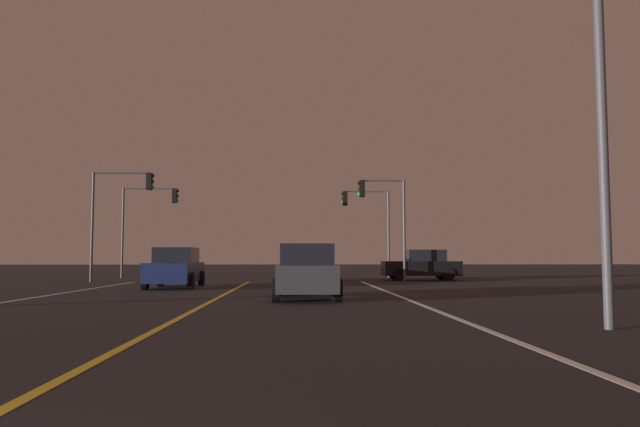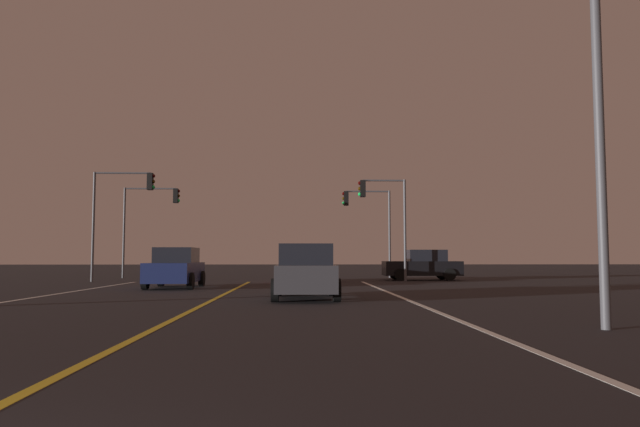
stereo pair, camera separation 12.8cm
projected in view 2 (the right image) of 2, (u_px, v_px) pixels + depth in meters
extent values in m
cube|color=silver|center=(442.00, 313.00, 13.74)|extent=(0.16, 35.05, 0.01)
cube|color=gold|center=(184.00, 314.00, 13.54)|extent=(0.16, 35.05, 0.01)
cylinder|color=black|center=(278.00, 286.00, 19.97)|extent=(0.22, 0.68, 0.68)
cylinder|color=black|center=(332.00, 286.00, 20.03)|extent=(0.22, 0.68, 0.68)
cylinder|color=black|center=(275.00, 290.00, 17.28)|extent=(0.22, 0.68, 0.68)
cylinder|color=black|center=(337.00, 290.00, 17.34)|extent=(0.22, 0.68, 0.68)
cube|color=#38383D|center=(306.00, 277.00, 18.68)|extent=(1.80, 4.30, 0.80)
cube|color=black|center=(306.00, 254.00, 18.48)|extent=(1.60, 2.10, 0.64)
cube|color=red|center=(285.00, 277.00, 16.57)|extent=(0.24, 0.08, 0.16)
cube|color=red|center=(328.00, 276.00, 16.61)|extent=(0.24, 0.08, 0.16)
cylinder|color=black|center=(401.00, 275.00, 32.58)|extent=(0.68, 0.22, 0.68)
cylinder|color=black|center=(395.00, 274.00, 34.38)|extent=(0.68, 0.22, 0.68)
cylinder|color=black|center=(450.00, 274.00, 32.68)|extent=(0.68, 0.22, 0.68)
cylinder|color=black|center=(442.00, 274.00, 34.47)|extent=(0.68, 0.22, 0.68)
cube|color=black|center=(422.00, 268.00, 33.55)|extent=(4.30, 1.80, 0.80)
cube|color=black|center=(426.00, 255.00, 33.61)|extent=(2.10, 1.60, 0.64)
cube|color=red|center=(462.00, 267.00, 33.03)|extent=(0.08, 0.24, 0.16)
cube|color=red|center=(456.00, 266.00, 34.23)|extent=(0.08, 0.24, 0.16)
cylinder|color=black|center=(290.00, 274.00, 32.68)|extent=(0.22, 0.68, 0.68)
cylinder|color=black|center=(322.00, 274.00, 32.74)|extent=(0.22, 0.68, 0.68)
cylinder|color=black|center=(289.00, 276.00, 29.99)|extent=(0.22, 0.68, 0.68)
cylinder|color=black|center=(324.00, 276.00, 30.05)|extent=(0.22, 0.68, 0.68)
cube|color=maroon|center=(306.00, 269.00, 31.39)|extent=(1.80, 4.30, 0.80)
cube|color=black|center=(306.00, 255.00, 31.19)|extent=(1.60, 2.10, 0.64)
cube|color=red|center=(295.00, 268.00, 29.28)|extent=(0.24, 0.08, 0.16)
cube|color=red|center=(319.00, 268.00, 29.32)|extent=(0.24, 0.08, 0.16)
cylinder|color=black|center=(191.00, 281.00, 23.81)|extent=(0.22, 0.68, 0.68)
cylinder|color=black|center=(145.00, 281.00, 23.75)|extent=(0.22, 0.68, 0.68)
cylinder|color=black|center=(202.00, 279.00, 26.50)|extent=(0.22, 0.68, 0.68)
cylinder|color=black|center=(161.00, 279.00, 26.44)|extent=(0.22, 0.68, 0.68)
cube|color=navy|center=(175.00, 272.00, 25.14)|extent=(1.80, 4.30, 0.80)
cube|color=black|center=(177.00, 255.00, 25.45)|extent=(1.60, 2.10, 0.64)
cube|color=red|center=(198.00, 269.00, 27.27)|extent=(0.24, 0.08, 0.16)
cube|color=red|center=(172.00, 269.00, 27.23)|extent=(0.24, 0.08, 0.16)
cylinder|color=#4C4C51|center=(405.00, 230.00, 31.98)|extent=(0.14, 0.14, 5.46)
cylinder|color=#4C4C51|center=(384.00, 180.00, 32.14)|extent=(2.26, 0.10, 0.10)
cube|color=black|center=(363.00, 189.00, 32.07)|extent=(0.28, 0.36, 0.90)
sphere|color=#3A0605|center=(360.00, 183.00, 32.09)|extent=(0.20, 0.20, 0.20)
sphere|color=#3C2706|center=(360.00, 189.00, 32.06)|extent=(0.20, 0.20, 0.20)
sphere|color=#19E059|center=(360.00, 194.00, 32.04)|extent=(0.20, 0.20, 0.20)
cylinder|color=#4C4C51|center=(93.00, 226.00, 31.44)|extent=(0.14, 0.14, 5.80)
cylinder|color=#4C4C51|center=(123.00, 173.00, 31.70)|extent=(2.93, 0.10, 0.10)
cube|color=black|center=(150.00, 182.00, 31.71)|extent=(0.28, 0.36, 0.90)
sphere|color=#3A0605|center=(153.00, 176.00, 31.74)|extent=(0.20, 0.20, 0.20)
sphere|color=#3C2706|center=(153.00, 182.00, 31.72)|extent=(0.20, 0.20, 0.20)
sphere|color=#19E059|center=(153.00, 187.00, 31.70)|extent=(0.20, 0.20, 0.20)
cylinder|color=#4C4C51|center=(390.00, 234.00, 37.47)|extent=(0.14, 0.14, 5.48)
cylinder|color=#4C4C51|center=(368.00, 191.00, 37.62)|extent=(2.73, 0.10, 0.10)
cube|color=black|center=(346.00, 198.00, 37.54)|extent=(0.28, 0.36, 0.90)
sphere|color=#3A0605|center=(344.00, 194.00, 37.55)|extent=(0.20, 0.20, 0.20)
sphere|color=#3C2706|center=(344.00, 198.00, 37.53)|extent=(0.20, 0.20, 0.20)
sphere|color=#19E059|center=(344.00, 203.00, 37.51)|extent=(0.20, 0.20, 0.20)
cylinder|color=#4C4C51|center=(124.00, 233.00, 36.92)|extent=(0.14, 0.14, 5.60)
cylinder|color=#4C4C51|center=(151.00, 189.00, 37.17)|extent=(3.16, 0.10, 0.10)
cube|color=black|center=(176.00, 196.00, 37.19)|extent=(0.28, 0.36, 0.90)
sphere|color=#3A0605|center=(179.00, 191.00, 37.22)|extent=(0.20, 0.20, 0.20)
sphere|color=#3C2706|center=(178.00, 196.00, 37.20)|extent=(0.20, 0.20, 0.20)
sphere|color=#19E059|center=(178.00, 201.00, 37.17)|extent=(0.20, 0.20, 0.20)
cylinder|color=#4C4C51|center=(598.00, 89.00, 11.04)|extent=(0.18, 0.18, 8.82)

